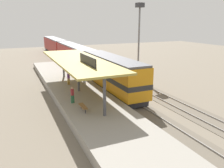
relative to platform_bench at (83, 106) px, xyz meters
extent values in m
plane|color=#706656|center=(8.00, 6.18, -1.34)|extent=(120.00, 120.00, 0.00)
cube|color=#5F5649|center=(6.00, 6.18, -1.32)|extent=(3.20, 110.00, 0.04)
cube|color=gray|center=(5.28, 6.18, -1.26)|extent=(0.10, 110.00, 0.16)
cube|color=gray|center=(6.72, 6.18, -1.26)|extent=(0.10, 110.00, 0.16)
cube|color=#5F5649|center=(10.60, 6.18, -1.32)|extent=(3.20, 110.00, 0.04)
cube|color=gray|center=(9.88, 6.18, -1.26)|extent=(0.10, 110.00, 0.16)
cube|color=gray|center=(11.32, 6.18, -1.26)|extent=(0.10, 110.00, 0.16)
cube|color=gray|center=(1.40, 6.18, -0.89)|extent=(6.00, 44.00, 0.90)
cylinder|color=#47474C|center=(1.40, -1.82, 1.36)|extent=(0.28, 0.28, 3.60)
cylinder|color=#47474C|center=(1.40, 6.18, 1.36)|extent=(0.28, 0.28, 3.60)
cylinder|color=#47474C|center=(1.40, 14.18, 1.36)|extent=(0.28, 0.28, 3.60)
cube|color=#A38E3D|center=(1.40, 6.18, 3.26)|extent=(5.20, 18.00, 0.20)
cube|color=black|center=(1.40, 2.58, 3.81)|extent=(0.12, 4.80, 0.90)
cylinder|color=#333338|center=(0.00, -0.65, -0.23)|extent=(0.07, 0.07, 0.42)
cylinder|color=#333338|center=(0.00, 0.65, -0.23)|extent=(0.07, 0.07, 0.42)
cube|color=brown|center=(0.00, 0.00, 0.02)|extent=(0.44, 1.70, 0.08)
cube|color=#28282D|center=(6.00, 6.96, -0.83)|extent=(2.60, 13.60, 0.70)
cube|color=orange|center=(6.00, 6.96, 1.27)|extent=(2.90, 14.40, 3.50)
cube|color=#515156|center=(6.00, 6.96, 3.14)|extent=(2.78, 14.11, 0.24)
cube|color=#282828|center=(6.00, 6.96, 1.00)|extent=(2.93, 14.43, 0.56)
cube|color=#28282D|center=(6.00, 24.96, -0.83)|extent=(2.60, 19.20, 0.70)
cube|color=maroon|center=(6.00, 24.96, 1.17)|extent=(2.90, 20.00, 3.30)
cube|color=slate|center=(6.00, 24.96, 2.94)|extent=(2.78, 19.60, 0.24)
cube|color=#28282D|center=(6.00, 45.76, -0.83)|extent=(2.60, 19.20, 0.70)
cube|color=maroon|center=(6.00, 45.76, 1.17)|extent=(2.90, 20.00, 3.30)
cube|color=slate|center=(6.00, 45.76, 2.94)|extent=(2.78, 19.60, 0.24)
cylinder|color=slate|center=(13.80, 13.48, 4.16)|extent=(0.28, 0.28, 11.00)
cube|color=#333338|center=(13.80, 13.48, 10.01)|extent=(1.10, 1.10, 0.70)
cylinder|color=olive|center=(0.88, 9.42, -0.02)|extent=(0.16, 0.16, 0.84)
cylinder|color=olive|center=(1.06, 9.42, -0.02)|extent=(0.16, 0.16, 0.84)
cylinder|color=#663375|center=(0.97, 9.42, 0.72)|extent=(0.34, 0.34, 0.64)
sphere|color=tan|center=(0.97, 9.42, 1.15)|extent=(0.23, 0.23, 0.23)
cylinder|color=#23603D|center=(-0.43, 2.45, -0.02)|extent=(0.16, 0.16, 0.84)
cylinder|color=#23603D|center=(-0.25, 2.45, -0.02)|extent=(0.16, 0.16, 0.84)
cylinder|color=maroon|center=(-0.34, 2.45, 0.72)|extent=(0.34, 0.34, 0.64)
sphere|color=tan|center=(-0.34, 2.45, 1.15)|extent=(0.23, 0.23, 0.23)
cylinder|color=#4C4C51|center=(3.06, 9.60, -0.02)|extent=(0.16, 0.16, 0.84)
cylinder|color=#4C4C51|center=(3.24, 9.60, -0.02)|extent=(0.16, 0.16, 0.84)
cylinder|color=navy|center=(3.15, 9.60, 0.72)|extent=(0.34, 0.34, 0.64)
sphere|color=tan|center=(3.15, 9.60, 1.15)|extent=(0.23, 0.23, 0.23)
camera|label=1|loc=(-5.59, -18.91, 7.55)|focal=36.32mm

